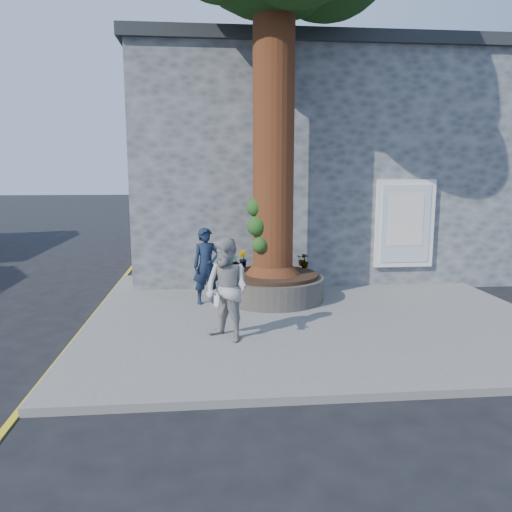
{
  "coord_description": "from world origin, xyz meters",
  "views": [
    {
      "loc": [
        -0.65,
        -8.95,
        2.98
      ],
      "look_at": [
        0.35,
        1.27,
        1.25
      ],
      "focal_mm": 35.0,
      "sensor_mm": 36.0,
      "label": 1
    }
  ],
  "objects": [
    {
      "name": "pavement",
      "position": [
        1.5,
        1.0,
        0.06
      ],
      "size": [
        9.0,
        8.0,
        0.12
      ],
      "primitive_type": "cube",
      "color": "slate",
      "rests_on": "ground"
    },
    {
      "name": "ground",
      "position": [
        0.0,
        0.0,
        0.0
      ],
      "size": [
        120.0,
        120.0,
        0.0
      ],
      "primitive_type": "plane",
      "color": "black",
      "rests_on": "ground"
    },
    {
      "name": "plant_c",
      "position": [
        1.65,
        2.61,
        0.89
      ],
      "size": [
        0.21,
        0.21,
        0.33
      ],
      "primitive_type": "imported",
      "rotation": [
        0.0,
        0.0,
        3.31
      ],
      "color": "gray",
      "rests_on": "planter"
    },
    {
      "name": "yellow_line",
      "position": [
        -3.05,
        1.0,
        0.0
      ],
      "size": [
        0.1,
        30.0,
        0.01
      ],
      "primitive_type": "cube",
      "color": "yellow",
      "rests_on": "ground"
    },
    {
      "name": "planter",
      "position": [
        0.8,
        2.0,
        0.41
      ],
      "size": [
        2.3,
        2.3,
        0.6
      ],
      "color": "black",
      "rests_on": "pavement"
    },
    {
      "name": "plant_a",
      "position": [
        -0.05,
        2.55,
        0.9
      ],
      "size": [
        0.21,
        0.15,
        0.36
      ],
      "primitive_type": "imported",
      "rotation": [
        0.0,
        0.0,
        0.12
      ],
      "color": "gray",
      "rests_on": "planter"
    },
    {
      "name": "plant_b",
      "position": [
        0.18,
        2.85,
        0.92
      ],
      "size": [
        0.31,
        0.31,
        0.41
      ],
      "primitive_type": "imported",
      "rotation": [
        0.0,
        0.0,
        2.22
      ],
      "color": "gray",
      "rests_on": "planter"
    },
    {
      "name": "shopping_bag",
      "position": [
        -0.43,
        1.58,
        0.26
      ],
      "size": [
        0.22,
        0.16,
        0.28
      ],
      "primitive_type": "cube",
      "rotation": [
        0.0,
        0.0,
        -0.2
      ],
      "color": "white",
      "rests_on": "pavement"
    },
    {
      "name": "stone_shop",
      "position": [
        2.5,
        7.2,
        3.16
      ],
      "size": [
        10.3,
        8.3,
        6.3
      ],
      "color": "#4F5254",
      "rests_on": "ground"
    },
    {
      "name": "woman",
      "position": [
        -0.34,
        -0.67,
        1.01
      ],
      "size": [
        1.08,
        1.09,
        1.77
      ],
      "primitive_type": "imported",
      "rotation": [
        0.0,
        0.0,
        -0.79
      ],
      "color": "#A09D99",
      "rests_on": "pavement"
    },
    {
      "name": "plant_d",
      "position": [
        1.65,
        2.85,
        0.88
      ],
      "size": [
        0.39,
        0.39,
        0.33
      ],
      "primitive_type": "imported",
      "rotation": [
        0.0,
        0.0,
        5.49
      ],
      "color": "gray",
      "rests_on": "planter"
    },
    {
      "name": "man",
      "position": [
        -0.69,
        1.81,
        0.96
      ],
      "size": [
        0.69,
        0.54,
        1.67
      ],
      "primitive_type": "imported",
      "rotation": [
        0.0,
        0.0,
        0.25
      ],
      "color": "#121E32",
      "rests_on": "pavement"
    }
  ]
}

